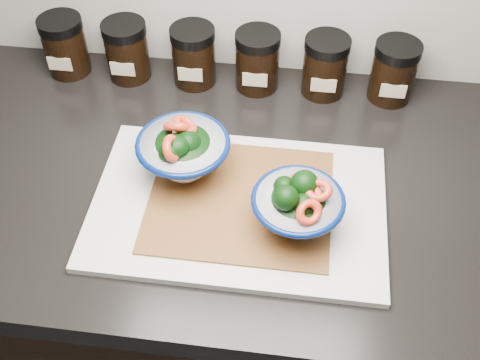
# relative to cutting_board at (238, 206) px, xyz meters

# --- Properties ---
(cabinet) EXTENTS (3.43, 0.58, 0.86)m
(cabinet) POSITION_rel_cutting_board_xyz_m (0.02, 0.06, -0.48)
(cabinet) COLOR black
(cabinet) RESTS_ON ground
(countertop) EXTENTS (3.50, 0.60, 0.04)m
(countertop) POSITION_rel_cutting_board_xyz_m (0.02, 0.06, -0.03)
(countertop) COLOR black
(countertop) RESTS_ON cabinet
(cutting_board) EXTENTS (0.45, 0.30, 0.01)m
(cutting_board) POSITION_rel_cutting_board_xyz_m (0.00, 0.00, 0.00)
(cutting_board) COLOR silver
(cutting_board) RESTS_ON countertop
(bamboo_mat) EXTENTS (0.28, 0.24, 0.00)m
(bamboo_mat) POSITION_rel_cutting_board_xyz_m (0.00, 0.01, 0.01)
(bamboo_mat) COLOR #A36731
(bamboo_mat) RESTS_ON cutting_board
(bowl_left) EXTENTS (0.15, 0.15, 0.11)m
(bowl_left) POSITION_rel_cutting_board_xyz_m (-0.09, 0.05, 0.06)
(bowl_left) COLOR white
(bowl_left) RESTS_ON bamboo_mat
(bowl_right) EXTENTS (0.14, 0.14, 0.10)m
(bowl_right) POSITION_rel_cutting_board_xyz_m (0.09, -0.03, 0.05)
(bowl_right) COLOR white
(bowl_right) RESTS_ON bamboo_mat
(spice_jar_a) EXTENTS (0.08, 0.08, 0.11)m
(spice_jar_a) POSITION_rel_cutting_board_xyz_m (-0.37, 0.30, 0.05)
(spice_jar_a) COLOR black
(spice_jar_a) RESTS_ON countertop
(spice_jar_b) EXTENTS (0.08, 0.08, 0.11)m
(spice_jar_b) POSITION_rel_cutting_board_xyz_m (-0.25, 0.30, 0.05)
(spice_jar_b) COLOR black
(spice_jar_b) RESTS_ON countertop
(spice_jar_c) EXTENTS (0.08, 0.08, 0.11)m
(spice_jar_c) POSITION_rel_cutting_board_xyz_m (-0.12, 0.30, 0.05)
(spice_jar_c) COLOR black
(spice_jar_c) RESTS_ON countertop
(spice_jar_d) EXTENTS (0.08, 0.08, 0.11)m
(spice_jar_d) POSITION_rel_cutting_board_xyz_m (-0.01, 0.30, 0.05)
(spice_jar_d) COLOR black
(spice_jar_d) RESTS_ON countertop
(spice_jar_e) EXTENTS (0.08, 0.08, 0.11)m
(spice_jar_e) POSITION_rel_cutting_board_xyz_m (0.12, 0.30, 0.05)
(spice_jar_e) COLOR black
(spice_jar_e) RESTS_ON countertop
(spice_jar_f) EXTENTS (0.08, 0.08, 0.11)m
(spice_jar_f) POSITION_rel_cutting_board_xyz_m (0.24, 0.30, 0.05)
(spice_jar_f) COLOR black
(spice_jar_f) RESTS_ON countertop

